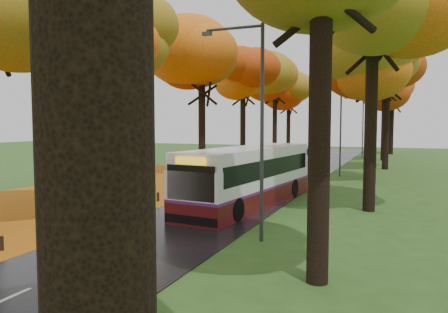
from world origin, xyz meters
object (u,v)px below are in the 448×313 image
Objects in this scene: streetlamp_near at (255,114)px; car_dark at (303,154)px; streetlamp_far at (361,121)px; streetlamp_mid at (338,120)px; bus at (249,175)px; car_silver at (295,156)px; car_white at (276,162)px.

streetlamp_near reaches higher than car_dark.
streetlamp_mid is at bearing -90.00° from streetlamp_far.
streetlamp_mid is 17.56m from car_dark.
bus is (-2.48, 6.62, -3.06)m from streetlamp_near.
car_dark is at bearing 99.36° from streetlamp_near.
streetlamp_far is (0.00, 22.00, 0.00)m from streetlamp_mid.
car_silver is (-6.30, 12.03, -4.06)m from streetlamp_mid.
car_silver is at bearing 100.59° from car_white.
streetlamp_mid is 22.00m from streetlamp_far.
streetlamp_near and streetlamp_mid have the same top height.
bus is (-2.48, -37.38, -3.06)m from streetlamp_far.
streetlamp_far reaches higher than car_dark.
car_white is 8.39m from car_silver.
bus reaches higher than car_silver.
streetlamp_far reaches higher than bus.
bus is at bearing -68.07° from car_white.
streetlamp_near is 34.85m from car_silver.
car_dark is (-6.25, 37.91, -4.05)m from streetlamp_near.
car_white is 1.02× the size of car_silver.
streetlamp_near and streetlamp_far have the same top height.
streetlamp_far is 2.15× the size of car_silver.
streetlamp_mid is at bearing 90.00° from streetlamp_near.
bus is (-2.48, -15.38, -3.06)m from streetlamp_mid.
car_dark reaches higher than car_silver.
streetlamp_mid reaches higher than bus.
car_silver is at bearing -122.29° from streetlamp_far.
streetlamp_mid is 2.11× the size of car_white.
streetlamp_near is 44.00m from streetlamp_far.
streetlamp_mid is 8.31m from car_white.
streetlamp_mid reaches higher than car_dark.
streetlamp_near is 26.71m from car_white.
streetlamp_far reaches higher than car_white.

